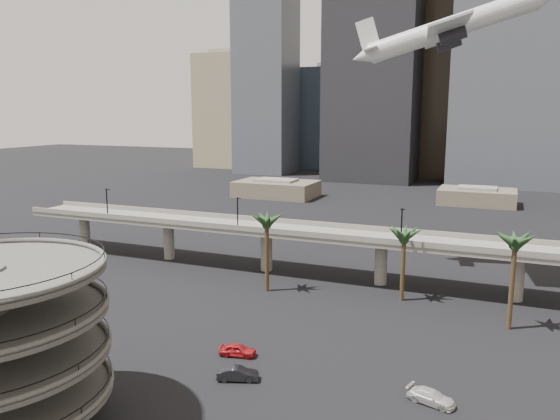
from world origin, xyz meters
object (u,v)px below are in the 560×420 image
at_px(car_a, 237,350).
at_px(car_c, 431,397).
at_px(airborne_jet, 450,28).
at_px(overpass, 322,238).
at_px(car_b, 238,374).

height_order(car_a, car_c, car_a).
bearing_deg(airborne_jet, overpass, -153.83).
bearing_deg(car_b, overpass, -15.18).
bearing_deg(car_c, overpass, 47.92).
bearing_deg(car_a, car_c, -107.52).
xyz_separation_m(overpass, car_a, (0.76, -35.34, -6.55)).
bearing_deg(car_a, overpass, -10.79).
relative_size(airborne_jet, car_b, 7.59).
distance_m(car_b, car_c, 21.19).
xyz_separation_m(overpass, car_c, (24.56, -37.63, -6.61)).
height_order(overpass, car_c, overpass).
relative_size(car_a, car_b, 0.98).
relative_size(overpass, car_c, 25.77).
bearing_deg(car_b, car_c, -101.30).
distance_m(airborne_jet, car_b, 71.40).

